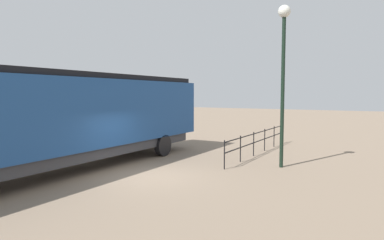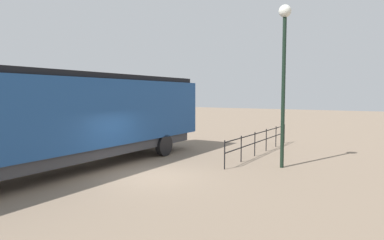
# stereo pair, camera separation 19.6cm
# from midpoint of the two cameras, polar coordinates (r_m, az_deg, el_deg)

# --- Properties ---
(ground_plane) EXTENTS (120.00, 120.00, 0.00)m
(ground_plane) POSITION_cam_midpoint_polar(r_m,az_deg,el_deg) (13.30, -8.04, -9.44)
(ground_plane) COLOR #84705B
(locomotive) EXTENTS (3.17, 16.12, 4.05)m
(locomotive) POSITION_cam_midpoint_polar(r_m,az_deg,el_deg) (14.74, -20.55, 0.66)
(locomotive) COLOR navy
(locomotive) RESTS_ON ground_plane
(lamp_post) EXTENTS (0.52, 0.52, 6.91)m
(lamp_post) POSITION_cam_midpoint_polar(r_m,az_deg,el_deg) (14.94, 14.94, 10.63)
(lamp_post) COLOR black
(lamp_post) RESTS_ON ground_plane
(platform_fence) EXTENTS (0.05, 8.92, 1.24)m
(platform_fence) POSITION_cam_midpoint_polar(r_m,az_deg,el_deg) (18.29, 11.11, -3.13)
(platform_fence) COLOR black
(platform_fence) RESTS_ON ground_plane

